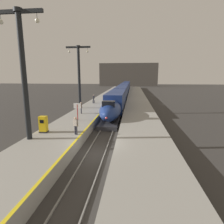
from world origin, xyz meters
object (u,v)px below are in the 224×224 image
at_px(rolling_suitcase, 94,102).
at_px(departure_info_board, 77,108).
at_px(highspeed_train_main, 123,90).
at_px(passenger_far_waiting, 81,107).
at_px(station_column_mid, 79,72).
at_px(passenger_near_edge, 94,98).
at_px(ticket_machine_yellow, 43,125).
at_px(passenger_mid_platform, 76,124).
at_px(station_column_near, 23,66).

height_order(rolling_suitcase, departure_info_board, departure_info_board).
height_order(highspeed_train_main, passenger_far_waiting, highspeed_train_main).
bearing_deg(station_column_mid, passenger_near_edge, 79.21).
bearing_deg(rolling_suitcase, ticket_machine_yellow, -92.34).
relative_size(highspeed_train_main, passenger_mid_platform, 45.25).
height_order(passenger_far_waiting, ticket_machine_yellow, passenger_far_waiting).
distance_m(passenger_mid_platform, passenger_far_waiting, 9.75).
height_order(passenger_far_waiting, rolling_suitcase, passenger_far_waiting).
height_order(passenger_mid_platform, passenger_far_waiting, same).
distance_m(passenger_near_edge, ticket_machine_yellow, 19.59).
bearing_deg(highspeed_train_main, station_column_near, -97.74).
height_order(passenger_far_waiting, departure_info_board, departure_info_board).
height_order(highspeed_train_main, rolling_suitcase, highspeed_train_main).
height_order(passenger_near_edge, passenger_far_waiting, same).
bearing_deg(ticket_machine_yellow, station_column_near, -100.31).
xyz_separation_m(highspeed_train_main, station_column_near, (-5.90, -43.41, 5.30)).
distance_m(passenger_near_edge, departure_info_board, 14.46).
height_order(passenger_near_edge, passenger_mid_platform, same).
xyz_separation_m(station_column_mid, passenger_mid_platform, (3.68, -14.08, -5.05)).
bearing_deg(highspeed_train_main, departure_info_board, -95.85).
bearing_deg(station_column_near, station_column_mid, 90.00).
bearing_deg(station_column_mid, departure_info_board, -75.74).
xyz_separation_m(passenger_mid_platform, rolling_suitcase, (-2.54, 19.71, -0.69)).
relative_size(station_column_mid, rolling_suitcase, 10.34).
relative_size(passenger_near_edge, passenger_mid_platform, 1.00).
bearing_deg(station_column_mid, rolling_suitcase, 78.54).
height_order(highspeed_train_main, station_column_near, station_column_near).
bearing_deg(station_column_mid, station_column_near, -90.00).
xyz_separation_m(station_column_near, station_column_mid, (-0.00, 15.67, -0.18)).
bearing_deg(station_column_near, departure_info_board, 72.90).
bearing_deg(passenger_mid_platform, departure_info_board, 105.26).
height_order(station_column_mid, passenger_far_waiting, station_column_mid).
bearing_deg(passenger_mid_platform, highspeed_train_main, 86.96).
relative_size(passenger_mid_platform, rolling_suitcase, 1.72).
xyz_separation_m(station_column_near, passenger_mid_platform, (3.68, 1.59, -5.23)).
bearing_deg(station_column_mid, passenger_mid_platform, -75.35).
relative_size(passenger_near_edge, departure_info_board, 0.80).
relative_size(station_column_near, station_column_mid, 1.03).
height_order(passenger_mid_platform, rolling_suitcase, passenger_mid_platform).
bearing_deg(station_column_mid, passenger_far_waiting, -71.91).
xyz_separation_m(station_column_mid, passenger_near_edge, (1.11, 5.83, -5.05)).
distance_m(station_column_mid, passenger_near_edge, 7.79).
bearing_deg(departure_info_board, station_column_near, -107.10).
xyz_separation_m(passenger_near_edge, passenger_far_waiting, (0.39, -10.41, 0.00)).
relative_size(station_column_near, passenger_far_waiting, 6.21).
relative_size(highspeed_train_main, rolling_suitcase, 77.87).
relative_size(highspeed_train_main, station_column_mid, 7.53).
bearing_deg(passenger_far_waiting, highspeed_train_main, 82.24).
bearing_deg(passenger_far_waiting, rolling_suitcase, 91.98).
bearing_deg(station_column_near, ticket_machine_yellow, 79.69).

